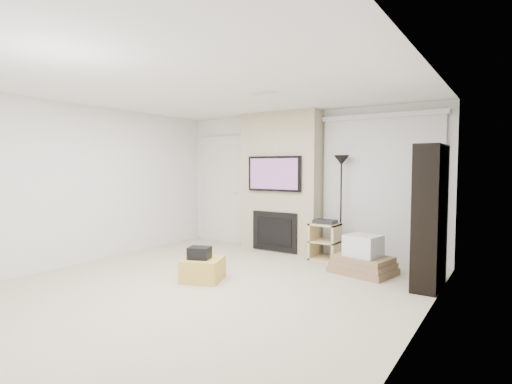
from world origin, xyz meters
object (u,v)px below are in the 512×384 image
Objects in this scene: av_stand at (325,239)px; bookshelf at (430,217)px; box_stack at (363,259)px; floor_lamp at (341,177)px; ottoman at (203,269)px.

bookshelf reaches higher than av_stand.
box_stack is 0.52× the size of bookshelf.
floor_lamp is 0.95× the size of bookshelf.
av_stand is (-0.19, -0.21, -1.00)m from floor_lamp.
av_stand reaches higher than ottoman.
box_stack is (1.69, 1.52, 0.06)m from ottoman.
ottoman is 0.53× the size of box_stack.
bookshelf is at bearing -21.43° from av_stand.
floor_lamp is at bearing 64.19° from ottoman.
box_stack is at bearing 42.03° from ottoman.
box_stack is at bearing -31.47° from av_stand.
ottoman is 3.01m from bookshelf.
floor_lamp is (1.07, 2.22, 1.20)m from ottoman.
floor_lamp is 2.60× the size of av_stand.
floor_lamp is 1.81m from bookshelf.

